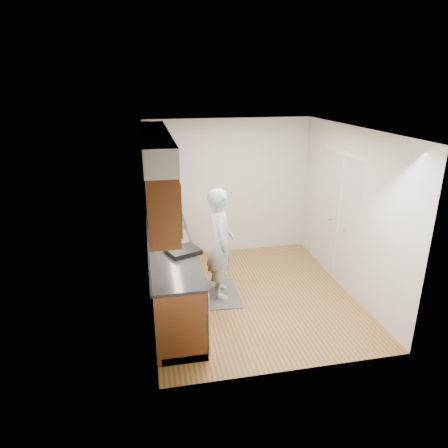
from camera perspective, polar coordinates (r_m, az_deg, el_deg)
name	(u,v)px	position (r m, az deg, el deg)	size (l,w,h in m)	color
floor	(252,294)	(6.27, 4.00, -10.00)	(3.50, 3.50, 0.00)	olive
ceiling	(256,129)	(5.48, 4.64, 13.35)	(3.50, 3.50, 0.00)	white
wall_left	(148,225)	(5.55, -10.79, -0.13)	(0.02, 3.50, 2.50)	beige
wall_right	(350,212)	(6.31, 17.55, 1.71)	(0.02, 3.50, 2.50)	beige
wall_back	(229,188)	(7.38, 0.66, 5.20)	(3.00, 0.02, 2.50)	beige
counter	(173,273)	(5.86, -7.36, -6.95)	(0.64, 2.80, 1.30)	brown
upper_cabinets	(158,173)	(5.41, -9.48, 7.13)	(0.47, 2.80, 1.21)	brown
closet_door	(339,219)	(6.62, 16.05, 0.65)	(0.02, 1.22, 2.05)	silver
floor_mat	(220,294)	(6.26, -0.52, -9.92)	(0.54, 0.91, 0.02)	slate
person	(220,236)	(5.84, -0.55, -1.74)	(0.67, 0.45, 1.90)	#9FBFC2
soap_bottle_a	(162,220)	(6.26, -8.82, 0.59)	(0.10, 0.10, 0.27)	silver
soap_bottle_b	(169,220)	(6.38, -7.90, 0.59)	(0.08, 0.08, 0.18)	silver
soap_bottle_c	(161,218)	(6.54, -8.97, 0.92)	(0.12, 0.12, 0.16)	silver
steel_can	(182,225)	(6.22, -6.04, -0.18)	(0.06, 0.06, 0.11)	#A5A5AA
dish_rack	(183,251)	(5.34, -5.85, -3.88)	(0.41, 0.34, 0.06)	black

